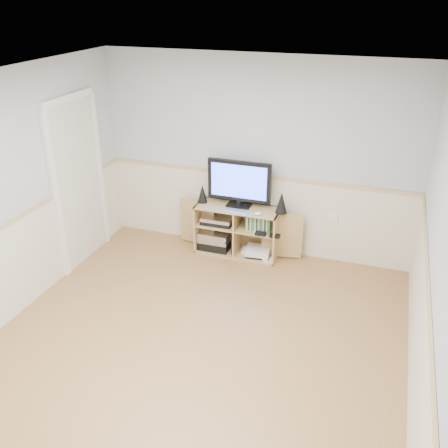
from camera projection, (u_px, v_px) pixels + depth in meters
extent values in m
cube|color=tan|center=(191.00, 352.00, 4.81)|extent=(4.00, 4.50, 0.02)
cube|color=white|center=(181.00, 86.00, 3.72)|extent=(4.00, 4.50, 0.02)
cube|color=silver|center=(438.00, 276.00, 3.68)|extent=(0.02, 4.50, 2.50)
cube|color=silver|center=(257.00, 158.00, 6.19)|extent=(4.00, 0.02, 2.50)
cube|color=silver|center=(0.00, 443.00, 2.34)|extent=(4.00, 0.02, 2.50)
cube|color=beige|center=(255.00, 213.00, 6.50)|extent=(4.00, 0.01, 1.00)
cube|color=tan|center=(256.00, 176.00, 6.27)|extent=(4.00, 0.02, 0.04)
cube|color=beige|center=(78.00, 184.00, 6.06)|extent=(0.03, 0.82, 2.00)
cube|color=tan|center=(237.00, 252.00, 6.57)|extent=(1.07, 0.40, 0.02)
cube|color=tan|center=(238.00, 208.00, 6.30)|extent=(1.07, 0.40, 0.02)
cube|color=tan|center=(200.00, 225.00, 6.59)|extent=(0.02, 0.40, 0.65)
cube|color=tan|center=(277.00, 236.00, 6.28)|extent=(0.02, 0.40, 0.65)
cube|color=tan|center=(242.00, 224.00, 6.60)|extent=(1.07, 0.02, 0.65)
cube|color=tan|center=(237.00, 230.00, 6.44)|extent=(0.02, 0.38, 0.61)
cube|color=tan|center=(218.00, 224.00, 6.49)|extent=(0.50, 0.36, 0.02)
cube|color=tan|center=(258.00, 230.00, 6.33)|extent=(0.50, 0.36, 0.02)
cube|color=tan|center=(197.00, 223.00, 6.65)|extent=(0.51, 0.11, 0.61)
cube|color=tan|center=(282.00, 235.00, 6.31)|extent=(0.51, 0.11, 0.61)
cube|color=black|center=(239.00, 205.00, 6.33)|extent=(0.30, 0.18, 0.02)
cube|color=black|center=(239.00, 202.00, 6.32)|extent=(0.05, 0.04, 0.06)
cube|color=black|center=(239.00, 181.00, 6.19)|extent=(0.81, 0.05, 0.52)
cube|color=#305BFF|center=(239.00, 182.00, 6.17)|extent=(0.71, 0.01, 0.43)
cone|color=black|center=(202.00, 194.00, 6.40)|extent=(0.13, 0.13, 0.24)
cone|color=black|center=(281.00, 203.00, 6.09)|extent=(0.15, 0.15, 0.27)
cube|color=white|center=(238.00, 212.00, 6.16)|extent=(0.31, 0.17, 0.01)
ellipsoid|color=white|center=(258.00, 214.00, 6.08)|extent=(0.11, 0.10, 0.04)
cube|color=black|center=(215.00, 244.00, 6.63)|extent=(0.40, 0.30, 0.11)
cube|color=silver|center=(215.00, 236.00, 6.58)|extent=(0.40, 0.30, 0.13)
cube|color=black|center=(218.00, 221.00, 6.47)|extent=(0.40, 0.28, 0.05)
cube|color=silver|center=(218.00, 218.00, 6.45)|extent=(0.40, 0.28, 0.05)
cube|color=black|center=(234.00, 246.00, 6.49)|extent=(0.04, 0.14, 0.20)
cube|color=white|center=(250.00, 251.00, 6.54)|extent=(0.23, 0.18, 0.05)
cube|color=black|center=(258.00, 254.00, 6.46)|extent=(0.32, 0.27, 0.03)
cube|color=white|center=(258.00, 251.00, 6.44)|extent=(0.33, 0.29, 0.08)
cube|color=white|center=(271.00, 260.00, 6.33)|extent=(0.04, 0.14, 0.03)
cube|color=white|center=(273.00, 254.00, 6.48)|extent=(0.09, 0.15, 0.03)
cube|color=#3F8C3F|center=(259.00, 223.00, 6.27)|extent=(0.32, 0.13, 0.19)
cube|color=white|center=(333.00, 217.00, 6.16)|extent=(0.12, 0.03, 0.12)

